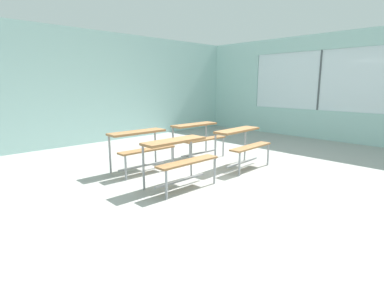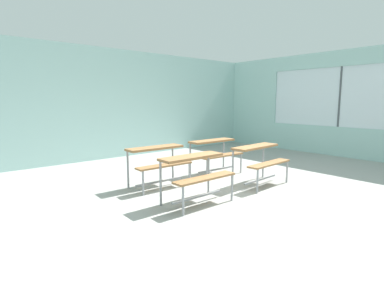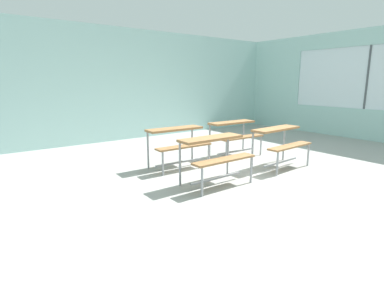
{
  "view_description": "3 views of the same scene",
  "coord_description": "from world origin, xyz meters",
  "px_view_note": "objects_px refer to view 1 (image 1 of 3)",
  "views": [
    {
      "loc": [
        -3.8,
        -3.3,
        1.6
      ],
      "look_at": [
        0.02,
        0.66,
        0.5
      ],
      "focal_mm": 28.0,
      "sensor_mm": 36.0,
      "label": 1
    },
    {
      "loc": [
        -3.8,
        -3.3,
        1.6
      ],
      "look_at": [
        -0.41,
        0.66,
        0.84
      ],
      "focal_mm": 28.0,
      "sensor_mm": 36.0,
      "label": 2
    },
    {
      "loc": [
        -3.8,
        -3.3,
        1.6
      ],
      "look_at": [
        -0.56,
        1.03,
        0.46
      ],
      "focal_mm": 28.0,
      "sensor_mm": 36.0,
      "label": 3
    }
  ],
  "objects_px": {
    "desk_bench_r0c0": "(179,152)",
    "desk_bench_r1c0": "(141,141)",
    "desk_bench_r0c1": "(242,139)",
    "desk_bench_r1c1": "(198,132)"
  },
  "relations": [
    {
      "from": "desk_bench_r0c0",
      "to": "desk_bench_r1c0",
      "type": "relative_size",
      "value": 0.99
    },
    {
      "from": "desk_bench_r0c1",
      "to": "desk_bench_r1c1",
      "type": "bearing_deg",
      "value": 89.75
    },
    {
      "from": "desk_bench_r0c0",
      "to": "desk_bench_r0c1",
      "type": "distance_m",
      "value": 1.61
    },
    {
      "from": "desk_bench_r0c1",
      "to": "desk_bench_r1c1",
      "type": "distance_m",
      "value": 1.15
    },
    {
      "from": "desk_bench_r0c1",
      "to": "desk_bench_r1c0",
      "type": "height_order",
      "value": "same"
    },
    {
      "from": "desk_bench_r1c0",
      "to": "desk_bench_r0c0",
      "type": "bearing_deg",
      "value": -91.39
    },
    {
      "from": "desk_bench_r1c0",
      "to": "desk_bench_r0c1",
      "type": "bearing_deg",
      "value": -34.64
    },
    {
      "from": "desk_bench_r1c1",
      "to": "desk_bench_r0c1",
      "type": "bearing_deg",
      "value": -85.41
    },
    {
      "from": "desk_bench_r0c0",
      "to": "desk_bench_r1c1",
      "type": "xyz_separation_m",
      "value": [
        1.56,
        1.14,
        0.0
      ]
    },
    {
      "from": "desk_bench_r0c0",
      "to": "desk_bench_r0c1",
      "type": "bearing_deg",
      "value": 0.2
    }
  ]
}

